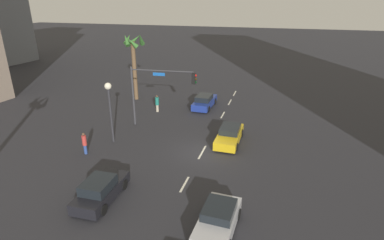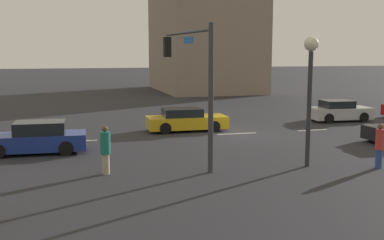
% 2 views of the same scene
% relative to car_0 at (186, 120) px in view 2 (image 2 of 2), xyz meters
% --- Properties ---
extents(ground_plane, '(220.00, 220.00, 0.00)m').
position_rel_car_0_xyz_m(ground_plane, '(-2.46, 1.71, -0.61)').
color(ground_plane, '#28282D').
extents(lane_stripe_2, '(1.84, 0.14, 0.01)m').
position_rel_car_0_xyz_m(lane_stripe_2, '(-7.16, 1.71, -0.61)').
color(lane_stripe_2, silver).
rests_on(lane_stripe_2, ground_plane).
extents(lane_stripe_3, '(2.29, 0.14, 0.01)m').
position_rel_car_0_xyz_m(lane_stripe_3, '(-2.51, 1.71, -0.61)').
color(lane_stripe_3, silver).
rests_on(lane_stripe_3, ground_plane).
extents(lane_stripe_4, '(1.95, 0.14, 0.01)m').
position_rel_car_0_xyz_m(lane_stripe_4, '(6.12, 1.71, -0.61)').
color(lane_stripe_4, silver).
rests_on(lane_stripe_4, ground_plane).
extents(car_0, '(4.59, 1.92, 1.31)m').
position_rel_car_0_xyz_m(car_0, '(0.00, 0.00, 0.00)').
color(car_0, gold).
rests_on(car_0, ground_plane).
extents(car_2, '(4.04, 2.03, 1.37)m').
position_rel_car_0_xyz_m(car_2, '(-10.71, -1.22, 0.03)').
color(car_2, '#B7B7BC').
rests_on(car_2, ground_plane).
extents(car_4, '(4.59, 1.96, 1.43)m').
position_rel_car_0_xyz_m(car_4, '(7.96, 4.13, 0.04)').
color(car_4, navy).
rests_on(car_4, ground_plane).
extents(traffic_signal, '(0.74, 6.07, 5.57)m').
position_rel_car_0_xyz_m(traffic_signal, '(1.51, 7.14, 3.25)').
color(traffic_signal, '#38383D').
rests_on(traffic_signal, ground_plane).
extents(streetlamp, '(0.56, 0.56, 5.10)m').
position_rel_car_0_xyz_m(streetlamp, '(-2.66, 9.40, 3.04)').
color(streetlamp, '#2D2D33').
rests_on(streetlamp, ground_plane).
extents(pedestrian_0, '(0.47, 0.47, 1.76)m').
position_rel_car_0_xyz_m(pedestrian_0, '(-5.23, 10.36, 0.32)').
color(pedestrian_0, '#2D478C').
rests_on(pedestrian_0, ground_plane).
extents(pedestrian_1, '(0.50, 0.50, 1.82)m').
position_rel_car_0_xyz_m(pedestrian_1, '(5.18, 8.59, 0.34)').
color(pedestrian_1, '#B2A58C').
rests_on(pedestrian_1, ground_plane).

